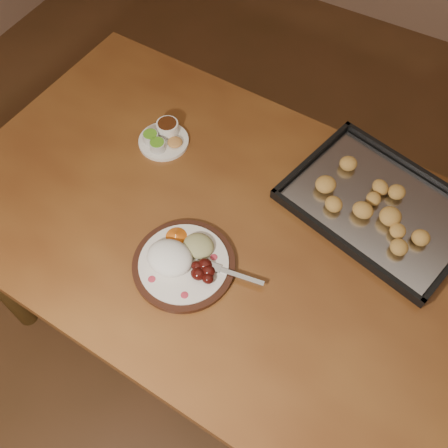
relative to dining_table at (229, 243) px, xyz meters
The scene contains 5 objects.
ground 0.66m from the dining_table, 84.91° to the left, with size 4.00×4.00×0.00m, color brown.
dining_table is the anchor object (origin of this frame).
dinner_plate 0.20m from the dining_table, 105.55° to the right, with size 0.32×0.25×0.06m.
condiment_saucer 0.36m from the dining_table, 153.03° to the left, with size 0.14×0.14×0.05m.
baking_tray 0.41m from the dining_table, 36.68° to the left, with size 0.54×0.45×0.05m.
Camera 1 is at (0.32, -0.70, 1.85)m, focal length 40.00 mm.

